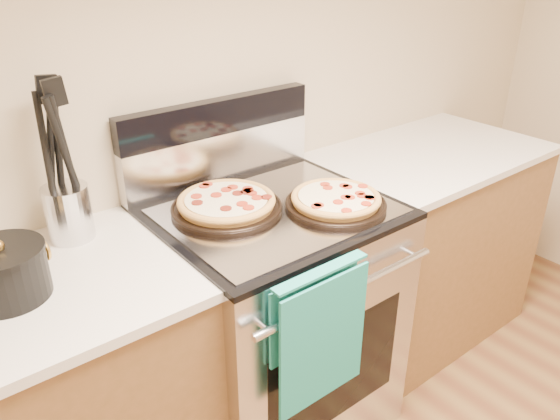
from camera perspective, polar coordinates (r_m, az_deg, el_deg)
wall_back at (r=1.94m, az=-7.49°, el=15.33°), size 4.00×0.00×4.00m
range_body at (r=2.06m, az=-0.76°, el=-11.64°), size 0.76×0.68×0.90m
oven_window at (r=1.86m, az=5.81°, el=-16.59°), size 0.56×0.01×0.40m
cooktop at (r=1.81m, az=-0.85°, el=-0.10°), size 0.76×0.68×0.02m
backsplash_lower at (r=2.00m, az=-6.32°, el=5.59°), size 0.76×0.06×0.18m
backsplash_upper at (r=1.95m, az=-6.53°, el=9.70°), size 0.76×0.06×0.12m
oven_handle at (r=1.62m, az=7.36°, el=-8.26°), size 0.70×0.03×0.03m
dish_towel at (r=1.61m, az=4.06°, el=-12.73°), size 0.32×0.05×0.42m
foil_sheet at (r=1.78m, az=-0.27°, el=-0.07°), size 0.70×0.55×0.01m
cabinet_right at (r=2.61m, az=14.32°, el=-3.71°), size 1.00×0.62×0.88m
countertop_right at (r=2.42m, az=15.51°, el=5.63°), size 1.02×0.64×0.03m
pepperoni_pizza_back at (r=1.77m, az=-5.61°, el=0.66°), size 0.46×0.46×0.05m
pepperoni_pizza_front at (r=1.80m, az=5.86°, el=0.99°), size 0.43×0.43×0.04m
utensil_crock at (r=1.73m, az=-21.23°, el=-0.26°), size 0.14×0.14×0.17m
saucepan at (r=1.52m, az=-26.78°, el=-6.09°), size 0.24×0.24×0.12m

